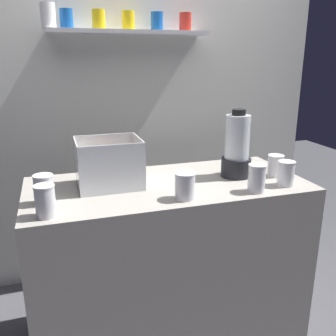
{
  "coord_description": "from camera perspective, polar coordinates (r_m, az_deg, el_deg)",
  "views": [
    {
      "loc": [
        -0.53,
        -1.68,
        1.52
      ],
      "look_at": [
        0.0,
        0.0,
        0.98
      ],
      "focal_mm": 39.52,
      "sensor_mm": 36.0,
      "label": 1
    }
  ],
  "objects": [
    {
      "name": "ground_plane",
      "position": [
        2.33,
        0.0,
        -23.78
      ],
      "size": [
        8.0,
        8.0,
        0.0
      ],
      "primitive_type": "plane",
      "color": "#4C4C51"
    },
    {
      "name": "juice_cup_beet_left",
      "position": [
        1.55,
        -18.39,
        -5.15
      ],
      "size": [
        0.08,
        0.08,
        0.13
      ],
      "color": "white",
      "rests_on": "counter"
    },
    {
      "name": "juice_cup_beet_right",
      "position": [
        1.79,
        13.51,
        -1.82
      ],
      "size": [
        0.08,
        0.08,
        0.13
      ],
      "color": "white",
      "rests_on": "counter"
    },
    {
      "name": "back_wall_unit",
      "position": [
        2.52,
        -5.46,
        11.09
      ],
      "size": [
        2.6,
        0.24,
        2.5
      ],
      "color": "silver",
      "rests_on": "ground_plane"
    },
    {
      "name": "juice_cup_pomegranate_far_right",
      "position": [
        1.91,
        17.69,
        -1.04
      ],
      "size": [
        0.08,
        0.08,
        0.12
      ],
      "color": "white",
      "rests_on": "counter"
    },
    {
      "name": "blender_pitcher",
      "position": [
        1.97,
        10.56,
        2.92
      ],
      "size": [
        0.16,
        0.16,
        0.36
      ],
      "color": "black",
      "rests_on": "counter"
    },
    {
      "name": "juice_cup_mango_rightmost",
      "position": [
        2.05,
        16.23,
        0.24
      ],
      "size": [
        0.08,
        0.08,
        0.11
      ],
      "color": "white",
      "rests_on": "counter"
    },
    {
      "name": "juice_cup_carrot_middle",
      "position": [
        1.65,
        2.62,
        -3.02
      ],
      "size": [
        0.09,
        0.09,
        0.12
      ],
      "color": "white",
      "rests_on": "counter"
    },
    {
      "name": "counter",
      "position": [
        2.06,
        0.0,
        -14.24
      ],
      "size": [
        1.4,
        0.64,
        0.9
      ],
      "primitive_type": "cube",
      "color": "#9E998E",
      "rests_on": "ground_plane"
    },
    {
      "name": "carrot_display_bin",
      "position": [
        1.83,
        -9.09,
        -0.46
      ],
      "size": [
        0.31,
        0.25,
        0.24
      ],
      "color": "white",
      "rests_on": "counter"
    },
    {
      "name": "juice_cup_beet_far_left",
      "position": [
        1.68,
        -18.53,
        -3.43
      ],
      "size": [
        0.09,
        0.09,
        0.13
      ],
      "color": "white",
      "rests_on": "counter"
    }
  ]
}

